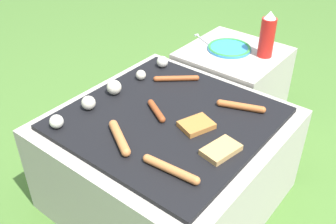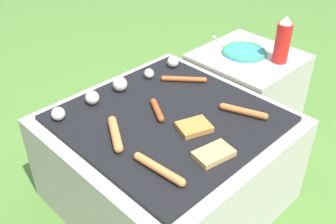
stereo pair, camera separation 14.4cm
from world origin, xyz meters
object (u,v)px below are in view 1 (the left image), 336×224
Objects in this scene: sausage_front_center at (241,106)px; condiment_bottle at (267,35)px; plate_colorful at (229,48)px; fork_utensil at (205,41)px.

condiment_bottle is at bearing 16.67° from sausage_front_center.
plate_colorful is at bearing 35.97° from sausage_front_center.
fork_utensil is (-0.00, 0.14, -0.01)m from plate_colorful.
sausage_front_center is at bearing -163.33° from condiment_bottle.
sausage_front_center reaches higher than fork_utensil.
fork_utensil is (-0.05, 0.31, -0.10)m from condiment_bottle.
condiment_bottle is 1.12× the size of fork_utensil.
plate_colorful is at bearing -89.54° from fork_utensil.
sausage_front_center reaches higher than plate_colorful.
condiment_bottle reaches higher than sausage_front_center.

